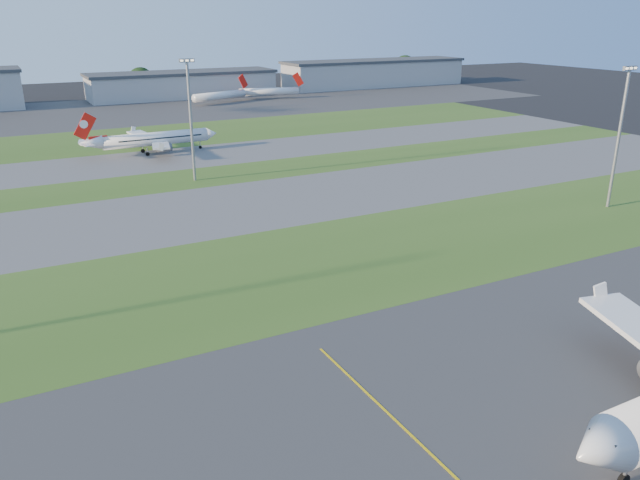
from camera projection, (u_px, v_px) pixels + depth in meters
grass_strip_a at (211, 285)px, 83.56m from camera, size 300.00×34.00×0.01m
taxiway_a at (152, 219)px, 111.02m from camera, size 300.00×32.00×0.01m
grass_strip_b at (123, 187)px, 131.83m from camera, size 300.00×18.00×0.01m
taxiway_b at (105, 166)px, 150.15m from camera, size 300.00×26.00×0.01m
grass_strip_c at (84, 143)px, 177.62m from camera, size 300.00×40.00×0.01m
apron_far at (59, 115)px, 227.56m from camera, size 400.00×80.00×0.01m
airliner_taxiing at (155, 139)px, 162.71m from camera, size 33.84×28.71×10.56m
mini_jet_near at (220, 95)px, 256.13m from camera, size 27.45×11.94×9.48m
mini_jet_far at (270, 91)px, 269.77m from camera, size 28.31×8.64×9.48m
light_mast_centre at (190, 112)px, 131.73m from camera, size 3.20×0.70×25.80m
light_mast_east at (620, 129)px, 112.76m from camera, size 3.20×0.70×25.80m
hangar_east at (183, 84)px, 274.75m from camera, size 81.60×23.00×11.20m
hangar_far_east at (374, 73)px, 318.28m from camera, size 96.90×23.00×13.20m
tree_mid_east at (141, 80)px, 279.43m from camera, size 11.55×11.55×12.60m
tree_east at (294, 75)px, 310.88m from camera, size 10.45×10.45×11.40m
tree_far_east at (405, 67)px, 344.48m from camera, size 12.65×12.65×13.80m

